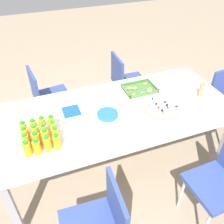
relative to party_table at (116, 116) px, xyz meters
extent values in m
plane|color=gray|center=(0.00, 0.00, -0.68)|extent=(12.00, 12.00, 0.00)
cube|color=white|center=(0.00, 0.00, 0.04)|extent=(2.20, 0.98, 0.04)
cube|color=#99999E|center=(-1.02, -0.41, -0.33)|extent=(0.06, 0.06, 0.70)
cube|color=#99999E|center=(-1.02, 0.41, -0.33)|extent=(0.06, 0.06, 0.70)
cube|color=#99999E|center=(1.02, 0.41, -0.33)|extent=(0.06, 0.06, 0.70)
cube|color=#33478C|center=(0.52, -0.84, -0.23)|extent=(0.41, 0.41, 0.04)
cylinder|color=silver|center=(0.36, -0.69, -0.48)|extent=(0.02, 0.02, 0.41)
cylinder|color=silver|center=(0.68, -0.68, -0.48)|extent=(0.02, 0.02, 0.41)
cube|color=#33478C|center=(1.39, 0.15, -0.04)|extent=(0.38, 0.05, 0.38)
cylinder|color=silver|center=(1.23, 0.12, -0.48)|extent=(0.02, 0.02, 0.41)
cube|color=#33478C|center=(0.54, 0.84, -0.23)|extent=(0.41, 0.41, 0.04)
cube|color=#33478C|center=(0.35, 0.85, -0.04)|extent=(0.04, 0.38, 0.38)
cylinder|color=silver|center=(0.70, 1.00, -0.48)|extent=(0.02, 0.02, 0.41)
cylinder|color=silver|center=(0.69, 0.68, -0.48)|extent=(0.02, 0.02, 0.41)
cylinder|color=silver|center=(0.38, 1.01, -0.48)|extent=(0.02, 0.02, 0.41)
cylinder|color=silver|center=(0.37, 0.69, -0.48)|extent=(0.02, 0.02, 0.41)
cube|color=#33478C|center=(-0.32, -0.84, -0.04)|extent=(0.05, 0.38, 0.38)
cylinder|color=silver|center=(-0.34, -0.68, -0.48)|extent=(0.02, 0.02, 0.41)
cube|color=#33478C|center=(-0.47, 0.86, -0.23)|extent=(0.44, 0.44, 0.04)
cube|color=#33478C|center=(-0.65, 0.84, -0.04)|extent=(0.07, 0.38, 0.38)
cylinder|color=silver|center=(-0.33, 1.04, -0.48)|extent=(0.02, 0.02, 0.41)
cylinder|color=silver|center=(-0.29, 0.72, -0.48)|extent=(0.02, 0.02, 0.41)
cylinder|color=silver|center=(-0.65, 1.00, -0.48)|extent=(0.02, 0.02, 0.41)
cylinder|color=silver|center=(-0.61, 0.68, -0.48)|extent=(0.02, 0.02, 0.41)
cylinder|color=#F9AF14|center=(-0.80, -0.27, 0.12)|extent=(0.06, 0.06, 0.12)
cylinder|color=#1E8C33|center=(-0.80, -0.27, 0.19)|extent=(0.04, 0.04, 0.02)
cylinder|color=#F9AD14|center=(-0.73, -0.27, 0.12)|extent=(0.06, 0.06, 0.12)
cylinder|color=#1E8C33|center=(-0.73, -0.27, 0.18)|extent=(0.04, 0.04, 0.02)
cylinder|color=#F9AE14|center=(-0.65, -0.27, 0.12)|extent=(0.06, 0.06, 0.13)
cylinder|color=#1E8C33|center=(-0.65, -0.27, 0.19)|extent=(0.04, 0.04, 0.02)
cylinder|color=#FAAE14|center=(-0.58, -0.27, 0.12)|extent=(0.06, 0.06, 0.12)
cylinder|color=#1E8C33|center=(-0.58, -0.27, 0.19)|extent=(0.04, 0.04, 0.02)
cylinder|color=#FAAD14|center=(-0.80, -0.19, 0.12)|extent=(0.05, 0.05, 0.13)
cylinder|color=#1E8C33|center=(-0.80, -0.19, 0.20)|extent=(0.03, 0.03, 0.02)
cylinder|color=#FAAF14|center=(-0.73, -0.19, 0.12)|extent=(0.06, 0.06, 0.12)
cylinder|color=#1E8C33|center=(-0.73, -0.19, 0.19)|extent=(0.04, 0.04, 0.02)
cylinder|color=#FAAF14|center=(-0.66, -0.20, 0.12)|extent=(0.06, 0.06, 0.13)
cylinder|color=#1E8C33|center=(-0.66, -0.20, 0.20)|extent=(0.04, 0.04, 0.02)
cylinder|color=#F9AC14|center=(-0.58, -0.20, 0.12)|extent=(0.06, 0.06, 0.13)
cylinder|color=#1E8C33|center=(-0.58, -0.20, 0.20)|extent=(0.04, 0.04, 0.02)
cylinder|color=#F9AC14|center=(-0.80, -0.12, 0.12)|extent=(0.06, 0.06, 0.13)
cylinder|color=#1E8C33|center=(-0.80, -0.12, 0.20)|extent=(0.04, 0.04, 0.02)
cylinder|color=#F9AC14|center=(-0.73, -0.12, 0.12)|extent=(0.06, 0.06, 0.13)
cylinder|color=#1E8C33|center=(-0.73, -0.12, 0.20)|extent=(0.04, 0.04, 0.02)
cylinder|color=#F9AD14|center=(-0.66, -0.12, 0.12)|extent=(0.05, 0.05, 0.12)
cylinder|color=#1E8C33|center=(-0.66, -0.12, 0.18)|extent=(0.03, 0.03, 0.02)
cylinder|color=#FAAF14|center=(-0.58, -0.12, 0.12)|extent=(0.05, 0.05, 0.13)
cylinder|color=#1E8C33|center=(-0.58, -0.12, 0.20)|extent=(0.03, 0.03, 0.02)
cylinder|color=#FAAD14|center=(-0.80, -0.05, 0.12)|extent=(0.06, 0.06, 0.13)
cylinder|color=#1E8C33|center=(-0.80, -0.05, 0.20)|extent=(0.04, 0.04, 0.02)
cylinder|color=#F9AD14|center=(-0.73, -0.04, 0.12)|extent=(0.06, 0.06, 0.13)
cylinder|color=#1E8C33|center=(-0.73, -0.04, 0.19)|extent=(0.04, 0.04, 0.02)
cylinder|color=#F9AD14|center=(-0.66, -0.04, 0.12)|extent=(0.06, 0.06, 0.13)
cylinder|color=#1E8C33|center=(-0.66, -0.04, 0.20)|extent=(0.04, 0.04, 0.02)
cylinder|color=#F8AE14|center=(-0.58, -0.04, 0.12)|extent=(0.06, 0.06, 0.12)
cylinder|color=#1E8C33|center=(-0.58, -0.04, 0.19)|extent=(0.04, 0.04, 0.02)
cylinder|color=tan|center=(0.41, -0.12, 0.07)|extent=(0.34, 0.34, 0.02)
cylinder|color=white|center=(0.41, -0.12, 0.08)|extent=(0.32, 0.32, 0.01)
sphere|color=#1E1947|center=(0.53, -0.17, 0.09)|extent=(0.02, 0.02, 0.02)
sphere|color=#1E1947|center=(0.37, -0.18, 0.09)|extent=(0.03, 0.03, 0.03)
sphere|color=#66B238|center=(0.36, -0.22, 0.09)|extent=(0.02, 0.02, 0.02)
sphere|color=red|center=(0.37, -0.13, 0.09)|extent=(0.02, 0.02, 0.02)
sphere|color=#1E1947|center=(0.37, -0.07, 0.09)|extent=(0.02, 0.02, 0.02)
sphere|color=#66B238|center=(0.30, -0.06, 0.09)|extent=(0.03, 0.03, 0.03)
sphere|color=#1E1947|center=(0.47, -0.07, 0.09)|extent=(0.02, 0.02, 0.02)
sphere|color=#1E1947|center=(0.45, -0.13, 0.09)|extent=(0.03, 0.03, 0.03)
sphere|color=#66B238|center=(0.38, -0.12, 0.09)|extent=(0.02, 0.02, 0.02)
sphere|color=#66B238|center=(0.50, -0.18, 0.09)|extent=(0.02, 0.02, 0.02)
sphere|color=#66B238|center=(0.50, -0.21, 0.09)|extent=(0.02, 0.02, 0.02)
sphere|color=red|center=(0.37, -0.20, 0.09)|extent=(0.02, 0.02, 0.02)
sphere|color=#66B238|center=(0.55, -0.17, 0.09)|extent=(0.02, 0.02, 0.02)
sphere|color=#1E1947|center=(0.38, 0.01, 0.09)|extent=(0.02, 0.02, 0.02)
sphere|color=#1E1947|center=(0.44, -0.16, 0.09)|extent=(0.02, 0.02, 0.02)
cube|color=#477238|center=(0.36, 0.24, 0.06)|extent=(0.32, 0.25, 0.01)
cube|color=#477238|center=(0.36, 0.13, 0.08)|extent=(0.32, 0.01, 0.03)
cube|color=#477238|center=(0.36, 0.36, 0.08)|extent=(0.32, 0.01, 0.03)
cube|color=#477238|center=(0.20, 0.24, 0.08)|extent=(0.01, 0.25, 0.03)
cube|color=#477238|center=(0.51, 0.24, 0.08)|extent=(0.01, 0.25, 0.03)
ellipsoid|color=tan|center=(0.26, 0.27, 0.08)|extent=(0.05, 0.03, 0.03)
ellipsoid|color=tan|center=(0.45, 0.19, 0.08)|extent=(0.04, 0.03, 0.03)
ellipsoid|color=tan|center=(0.45, 0.30, 0.08)|extent=(0.04, 0.03, 0.02)
ellipsoid|color=tan|center=(0.35, 0.16, 0.08)|extent=(0.04, 0.03, 0.02)
ellipsoid|color=tan|center=(0.30, 0.25, 0.08)|extent=(0.05, 0.04, 0.03)
ellipsoid|color=tan|center=(0.25, 0.28, 0.08)|extent=(0.05, 0.03, 0.03)
ellipsoid|color=tan|center=(0.25, 0.16, 0.08)|extent=(0.04, 0.03, 0.02)
ellipsoid|color=tan|center=(0.43, 0.16, 0.08)|extent=(0.05, 0.04, 0.03)
cylinder|color=blue|center=(-0.10, -0.04, 0.06)|extent=(0.19, 0.19, 0.00)
cylinder|color=blue|center=(-0.10, -0.04, 0.07)|extent=(0.19, 0.19, 0.00)
cylinder|color=blue|center=(-0.10, -0.04, 0.07)|extent=(0.19, 0.19, 0.00)
cylinder|color=blue|center=(-0.10, -0.04, 0.08)|extent=(0.19, 0.19, 0.00)
cylinder|color=blue|center=(-0.10, -0.04, 0.08)|extent=(0.19, 0.19, 0.00)
cylinder|color=blue|center=(-0.10, -0.04, 0.09)|extent=(0.19, 0.19, 0.00)
cube|color=#194CA5|center=(-0.39, 0.13, 0.07)|extent=(0.15, 0.15, 0.02)
cylinder|color=#9E7A56|center=(0.86, -0.08, 0.14)|extent=(0.04, 0.04, 0.16)
camera|label=1|loc=(-0.66, -1.65, 1.44)|focal=39.55mm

